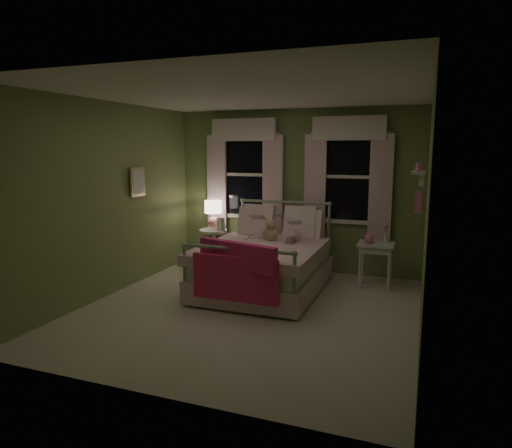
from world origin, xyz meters
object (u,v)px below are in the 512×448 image
at_px(child_right, 293,223).
at_px(nightstand_right, 376,250).
at_px(teddy_bear, 271,232).
at_px(nightstand_left, 214,243).
at_px(child_left, 256,221).
at_px(bed, 265,263).
at_px(table_lamp, 213,211).

height_order(child_right, nightstand_right, child_right).
height_order(teddy_bear, nightstand_left, teddy_bear).
xyz_separation_m(child_left, nightstand_left, (-0.93, 0.44, -0.49)).
bearing_deg(bed, table_lamp, 144.35).
bearing_deg(child_left, teddy_bear, 163.24).
height_order(child_left, table_lamp, child_left).
xyz_separation_m(bed, nightstand_left, (-1.21, 0.87, 0.03)).
distance_m(child_right, teddy_bear, 0.34).
xyz_separation_m(teddy_bear, nightstand_left, (-1.21, 0.60, -0.37)).
xyz_separation_m(nightstand_left, nightstand_right, (2.65, -0.19, 0.13)).
relative_size(nightstand_left, nightstand_right, 1.02).
height_order(nightstand_left, nightstand_right, same).
height_order(teddy_bear, nightstand_right, teddy_bear).
distance_m(child_left, child_right, 0.56).
height_order(child_right, teddy_bear, child_right).
relative_size(teddy_bear, table_lamp, 0.71).
bearing_deg(child_right, nightstand_right, -172.55).
height_order(child_right, nightstand_left, child_right).
distance_m(nightstand_left, nightstand_right, 2.66).
bearing_deg(bed, nightstand_right, 25.15).
bearing_deg(table_lamp, child_right, -16.62).
distance_m(bed, child_right, 0.73).
height_order(bed, nightstand_right, bed).
distance_m(child_left, nightstand_right, 1.78).
bearing_deg(table_lamp, child_left, -25.60).
bearing_deg(child_right, child_left, -5.02).
height_order(child_left, nightstand_right, child_left).
bearing_deg(bed, teddy_bear, 90.00).
relative_size(child_left, nightstand_right, 1.05).
bearing_deg(nightstand_left, nightstand_right, -4.00).
distance_m(child_left, teddy_bear, 0.34).
bearing_deg(child_right, teddy_bear, 24.48).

